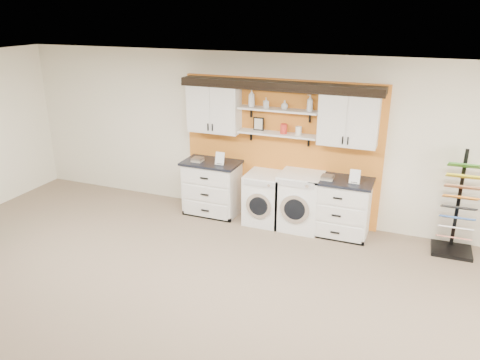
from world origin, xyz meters
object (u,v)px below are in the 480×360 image
at_px(base_cabinet_right, 340,207).
at_px(sample_rack, 456,221).
at_px(washer, 265,198).
at_px(base_cabinet_left, 212,187).
at_px(dryer, 300,201).

relative_size(base_cabinet_right, sample_rack, 0.61).
height_order(base_cabinet_right, washer, base_cabinet_right).
height_order(base_cabinet_left, washer, base_cabinet_left).
xyz_separation_m(base_cabinet_right, washer, (-1.27, -0.00, -0.04)).
distance_m(base_cabinet_right, sample_rack, 1.71).
height_order(base_cabinet_left, sample_rack, sample_rack).
height_order(base_cabinet_right, sample_rack, sample_rack).
relative_size(base_cabinet_left, washer, 1.13).
height_order(washer, dryer, dryer).
bearing_deg(base_cabinet_right, sample_rack, 1.14).
bearing_deg(washer, base_cabinet_right, 0.15).
xyz_separation_m(base_cabinet_left, sample_rack, (3.96, 0.03, 0.03)).
xyz_separation_m(base_cabinet_left, dryer, (1.60, -0.00, -0.01)).
xyz_separation_m(base_cabinet_right, dryer, (-0.66, -0.00, 0.01)).
xyz_separation_m(base_cabinet_right, sample_rack, (1.70, 0.03, 0.04)).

